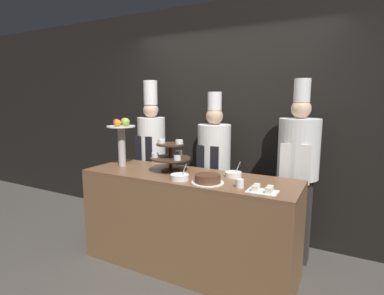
# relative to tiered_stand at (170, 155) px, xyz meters

# --- Properties ---
(ground_plane) EXTENTS (14.00, 14.00, 0.00)m
(ground_plane) POSITION_rel_tiered_stand_xyz_m (0.21, -0.37, -1.11)
(ground_plane) COLOR #47423D
(wall_back) EXTENTS (10.00, 0.06, 2.80)m
(wall_back) POSITION_rel_tiered_stand_xyz_m (0.21, 0.97, 0.29)
(wall_back) COLOR black
(wall_back) RESTS_ON ground_plane
(buffet_counter) EXTENTS (2.10, 0.66, 0.94)m
(buffet_counter) POSITION_rel_tiered_stand_xyz_m (0.21, -0.04, -0.64)
(buffet_counter) COLOR brown
(buffet_counter) RESTS_ON ground_plane
(tiered_stand) EXTENTS (0.40, 0.40, 0.32)m
(tiered_stand) POSITION_rel_tiered_stand_xyz_m (0.00, 0.00, 0.00)
(tiered_stand) COLOR #3D2819
(tiered_stand) RESTS_ON buffet_counter
(fruit_pedestal) EXTENTS (0.30, 0.30, 0.52)m
(fruit_pedestal) POSITION_rel_tiered_stand_xyz_m (-0.59, -0.04, 0.18)
(fruit_pedestal) COLOR #B2ADA8
(fruit_pedestal) RESTS_ON buffet_counter
(cake_round) EXTENTS (0.28, 0.28, 0.08)m
(cake_round) POSITION_rel_tiered_stand_xyz_m (0.51, -0.21, -0.13)
(cake_round) COLOR white
(cake_round) RESTS_ON buffet_counter
(cup_white) EXTENTS (0.07, 0.07, 0.07)m
(cup_white) POSITION_rel_tiered_stand_xyz_m (0.79, -0.20, -0.13)
(cup_white) COLOR white
(cup_white) RESTS_ON buffet_counter
(cake_square_tray) EXTENTS (0.24, 0.16, 0.05)m
(cake_square_tray) POSITION_rel_tiered_stand_xyz_m (0.99, -0.23, -0.15)
(cake_square_tray) COLOR white
(cake_square_tray) RESTS_ON buffet_counter
(serving_bowl_near) EXTENTS (0.17, 0.17, 0.15)m
(serving_bowl_near) POSITION_rel_tiered_stand_xyz_m (0.24, -0.23, -0.14)
(serving_bowl_near) COLOR white
(serving_bowl_near) RESTS_ON buffet_counter
(serving_bowl_far) EXTENTS (0.15, 0.15, 0.15)m
(serving_bowl_far) POSITION_rel_tiered_stand_xyz_m (0.63, 0.09, -0.14)
(serving_bowl_far) COLOR white
(serving_bowl_far) RESTS_ON buffet_counter
(chef_left) EXTENTS (0.35, 0.35, 1.89)m
(chef_left) POSITION_rel_tiered_stand_xyz_m (-0.65, 0.59, -0.10)
(chef_left) COLOR #38332D
(chef_left) RESTS_ON ground_plane
(chef_center_left) EXTENTS (0.37, 0.37, 1.74)m
(chef_center_left) POSITION_rel_tiered_stand_xyz_m (0.21, 0.59, -0.17)
(chef_center_left) COLOR #28282D
(chef_center_left) RESTS_ON ground_plane
(chef_center_right) EXTENTS (0.40, 0.40, 1.85)m
(chef_center_right) POSITION_rel_tiered_stand_xyz_m (1.13, 0.59, -0.11)
(chef_center_right) COLOR #38332D
(chef_center_right) RESTS_ON ground_plane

